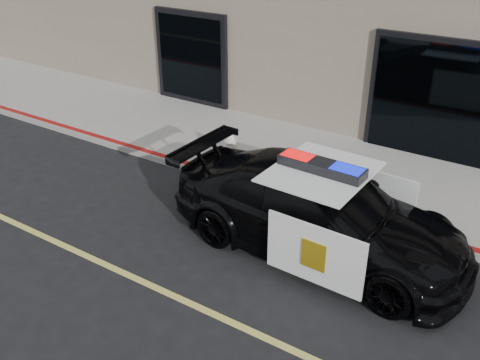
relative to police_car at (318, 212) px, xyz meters
The scene contains 3 objects.
sidewalk_n 3.52m from the police_car, 58.10° to the left, with size 60.00×3.50×0.15m, color gray.
police_car is the anchor object (origin of this frame).
fire_hydrant 3.48m from the police_car, 149.19° to the left, with size 0.33×0.46×0.73m.
Camera 1 is at (1.25, -4.87, 5.47)m, focal length 40.00 mm.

